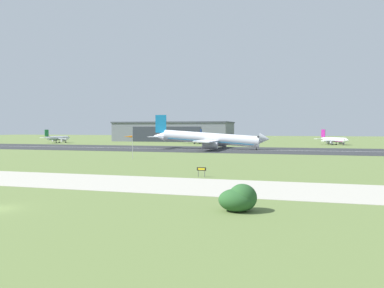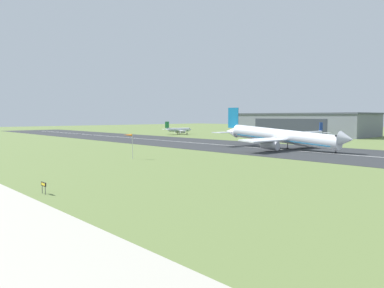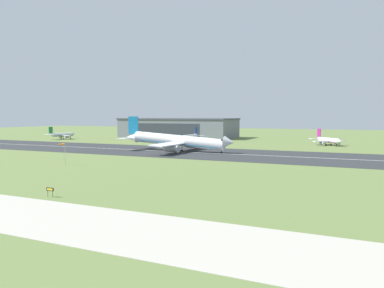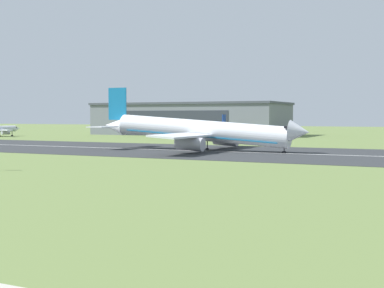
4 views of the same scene
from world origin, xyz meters
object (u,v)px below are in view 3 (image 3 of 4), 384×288
object	(u,v)px
airplane_parked_west	(328,140)
airplane_parked_east	(190,137)
runway_sign	(50,190)
airplane_parked_far_east	(62,135)
windsock_pole	(61,146)
airplane_landing	(178,141)

from	to	relation	value
airplane_parked_west	airplane_parked_east	distance (m)	77.71
airplane_parked_west	runway_sign	world-z (taller)	airplane_parked_west
airplane_parked_east	runway_sign	xyz separation A→B (m)	(40.85, -149.65, -1.55)
airplane_parked_west	airplane_parked_far_east	distance (m)	166.11
windsock_pole	airplane_parked_west	bearing A→B (deg)	59.95
airplane_parked_east	windsock_pole	bearing A→B (deg)	-85.49
airplane_landing	airplane_parked_east	xyz separation A→B (m)	(-21.08, 57.80, -1.67)
airplane_parked_far_east	runway_sign	bearing A→B (deg)	-46.64
airplane_parked_west	airplane_parked_far_east	size ratio (longest dim) A/B	0.97
airplane_parked_far_east	windsock_pole	world-z (taller)	airplane_parked_far_east
airplane_parked_west	airplane_parked_east	xyz separation A→B (m)	(-77.58, -4.61, 0.26)
airplane_parked_west	airplane_parked_far_east	xyz separation A→B (m)	(-165.10, -18.30, 0.26)
airplane_parked_far_east	runway_sign	xyz separation A→B (m)	(128.37, -135.96, -1.55)
windsock_pole	runway_sign	world-z (taller)	windsock_pole
airplane_parked_west	airplane_parked_far_east	bearing A→B (deg)	-173.67
airplane_landing	runway_sign	distance (m)	94.01
airplane_landing	airplane_parked_west	xyz separation A→B (m)	(56.50, 62.40, -1.93)
runway_sign	windsock_pole	bearing A→B (deg)	131.75
airplane_parked_far_east	airplane_landing	bearing A→B (deg)	-22.10
airplane_parked_west	runway_sign	xyz separation A→B (m)	(-36.73, -154.26, -1.29)
airplane_parked_west	airplane_parked_east	world-z (taller)	airplane_parked_east
airplane_landing	airplane_parked_far_east	world-z (taller)	airplane_landing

